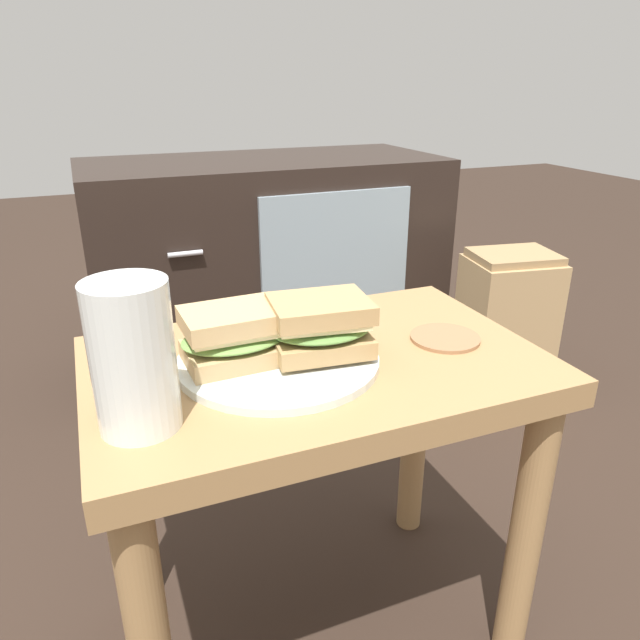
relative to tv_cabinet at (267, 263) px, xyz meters
The scene contains 9 objects.
ground_plane 1.02m from the tv_cabinet, 103.44° to the right, with size 8.00×8.00×0.00m, color #2D2119.
side_table 0.98m from the tv_cabinet, 103.44° to the right, with size 0.56×0.36×0.46m.
tv_cabinet is the anchor object (origin of this frame).
plate 1.00m from the tv_cabinet, 106.22° to the right, with size 0.25×0.25×0.01m, color silver.
sandwich_front 1.02m from the tv_cabinet, 109.16° to the right, with size 0.13×0.10×0.07m.
sandwich_back 1.01m from the tv_cabinet, 103.25° to the right, with size 0.13×0.11×0.07m.
beer_glass 1.14m from the tv_cabinet, 113.54° to the right, with size 0.08×0.08×0.15m.
coaster 0.98m from the tv_cabinet, 92.80° to the right, with size 0.09×0.09×0.01m, color #996B47.
paper_bag 0.68m from the tv_cabinet, 40.71° to the right, with size 0.24×0.21×0.38m.
Camera 1 is at (-0.25, -0.62, 0.79)m, focal length 33.13 mm.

